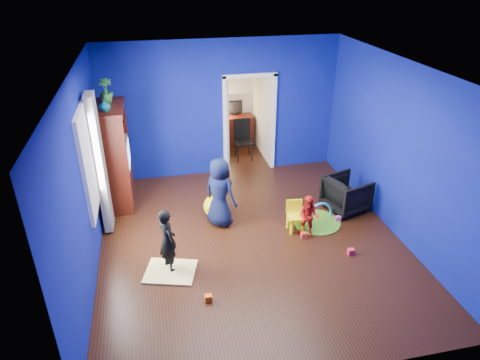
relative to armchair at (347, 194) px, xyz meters
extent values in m
cube|color=black|center=(-2.00, -0.65, -0.33)|extent=(5.00, 5.50, 0.01)
cube|color=white|center=(-2.00, -0.65, 2.57)|extent=(5.00, 5.50, 0.01)
cube|color=navy|center=(-2.00, 2.10, 1.12)|extent=(5.00, 0.02, 2.90)
cube|color=navy|center=(-2.00, -3.40, 1.12)|extent=(5.00, 0.02, 2.90)
cube|color=navy|center=(-4.50, -0.65, 1.12)|extent=(0.02, 5.50, 2.90)
cube|color=navy|center=(0.50, -0.65, 1.12)|extent=(0.02, 5.50, 2.90)
imported|color=black|center=(0.00, 0.00, 0.00)|extent=(0.91, 0.89, 0.66)
imported|color=black|center=(-3.40, -1.09, 0.19)|extent=(0.39, 0.45, 1.05)
imported|color=#101A3D|center=(-2.42, 0.00, 0.31)|extent=(0.72, 0.74, 1.28)
imported|color=red|center=(-1.02, -0.69, 0.05)|extent=(0.47, 0.45, 0.76)
imported|color=#0D566D|center=(-4.22, 0.88, 1.73)|extent=(0.20, 0.20, 0.21)
imported|color=#31873A|center=(-4.22, 1.40, 1.85)|extent=(0.26, 0.26, 0.43)
cube|color=#40130A|center=(-4.22, 1.18, 0.65)|extent=(0.58, 1.14, 1.96)
cube|color=silver|center=(-4.18, 1.18, 0.69)|extent=(0.46, 0.70, 0.54)
cube|color=#F2E07A|center=(-3.40, -1.19, -0.32)|extent=(0.89, 0.79, 0.03)
sphere|color=yellow|center=(-2.47, 0.25, -0.11)|extent=(0.44, 0.44, 0.44)
cube|color=yellow|center=(-1.17, -0.49, -0.08)|extent=(0.31, 0.31, 0.50)
cylinder|color=green|center=(-0.71, -0.35, -0.32)|extent=(0.86, 0.86, 0.02)
torus|color=#3F8CD8|center=(-0.71, -0.35, -0.31)|extent=(0.74, 0.34, 0.77)
cube|color=white|center=(-4.49, -0.30, 1.22)|extent=(0.03, 0.95, 1.55)
cube|color=slate|center=(-4.37, 0.25, 0.92)|extent=(0.14, 0.42, 2.40)
cube|color=white|center=(-1.40, 2.10, 0.72)|extent=(1.16, 0.10, 2.10)
cube|color=#3D140A|center=(-1.40, 3.61, 0.04)|extent=(0.88, 0.44, 0.75)
cube|color=black|center=(-1.40, 3.73, 0.62)|extent=(0.40, 0.05, 0.32)
sphere|color=#FFD88C|center=(-1.68, 3.67, 0.60)|extent=(0.14, 0.14, 0.14)
cube|color=black|center=(-1.40, 2.65, 0.13)|extent=(0.40, 0.40, 0.92)
cube|color=white|center=(-1.40, 3.72, 1.69)|extent=(0.88, 0.24, 0.04)
cube|color=#F4283F|center=(-0.51, -1.35, -0.28)|extent=(0.10, 0.08, 0.10)
sphere|color=blue|center=(0.14, 0.10, -0.28)|extent=(0.11, 0.11, 0.11)
cube|color=#FF5B0D|center=(-2.93, -1.92, -0.28)|extent=(0.10, 0.08, 0.10)
sphere|color=green|center=(-0.95, -0.29, -0.28)|extent=(0.11, 0.11, 0.11)
cube|color=#C84B9F|center=(-0.31, -0.38, -0.28)|extent=(0.10, 0.08, 0.10)
cube|color=red|center=(-1.10, -0.75, -0.28)|extent=(0.10, 0.08, 0.10)
camera|label=1|loc=(-3.45, -6.45, 3.95)|focal=32.00mm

